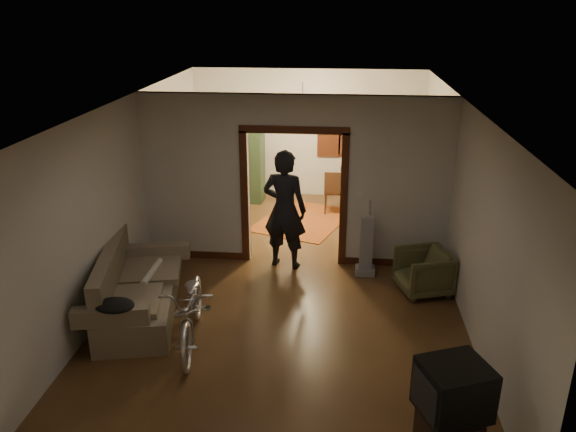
# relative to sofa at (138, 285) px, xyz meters

# --- Properties ---
(floor) EXTENTS (5.00, 8.50, 0.01)m
(floor) POSITION_rel_sofa_xyz_m (1.98, 1.26, -0.48)
(floor) COLOR #3E2613
(floor) RESTS_ON ground
(ceiling) EXTENTS (5.00, 8.50, 0.01)m
(ceiling) POSITION_rel_sofa_xyz_m (1.98, 1.26, 2.32)
(ceiling) COLOR white
(ceiling) RESTS_ON floor
(wall_back) EXTENTS (5.00, 0.02, 2.80)m
(wall_back) POSITION_rel_sofa_xyz_m (1.98, 5.51, 0.92)
(wall_back) COLOR beige
(wall_back) RESTS_ON floor
(wall_left) EXTENTS (0.02, 8.50, 2.80)m
(wall_left) POSITION_rel_sofa_xyz_m (-0.52, 1.26, 0.92)
(wall_left) COLOR beige
(wall_left) RESTS_ON floor
(wall_right) EXTENTS (0.02, 8.50, 2.80)m
(wall_right) POSITION_rel_sofa_xyz_m (4.48, 1.26, 0.92)
(wall_right) COLOR beige
(wall_right) RESTS_ON floor
(partition_wall) EXTENTS (5.00, 0.14, 2.80)m
(partition_wall) POSITION_rel_sofa_xyz_m (1.98, 2.01, 0.92)
(partition_wall) COLOR beige
(partition_wall) RESTS_ON floor
(door_casing) EXTENTS (1.74, 0.20, 2.32)m
(door_casing) POSITION_rel_sofa_xyz_m (1.98, 2.01, 0.62)
(door_casing) COLOR #3E1B0E
(door_casing) RESTS_ON floor
(far_window) EXTENTS (0.98, 0.06, 1.28)m
(far_window) POSITION_rel_sofa_xyz_m (2.68, 5.47, 1.07)
(far_window) COLOR black
(far_window) RESTS_ON wall_back
(chandelier) EXTENTS (0.24, 0.24, 0.24)m
(chandelier) POSITION_rel_sofa_xyz_m (1.98, 3.76, 1.87)
(chandelier) COLOR #FFE0A5
(chandelier) RESTS_ON ceiling
(light_switch) EXTENTS (0.08, 0.01, 0.12)m
(light_switch) POSITION_rel_sofa_xyz_m (3.03, 1.93, 0.77)
(light_switch) COLOR silver
(light_switch) RESTS_ON partition_wall
(sofa) EXTENTS (1.34, 2.22, 0.95)m
(sofa) POSITION_rel_sofa_xyz_m (0.00, 0.00, 0.00)
(sofa) COLOR brown
(sofa) RESTS_ON floor
(rolled_paper) EXTENTS (0.09, 0.75, 0.09)m
(rolled_paper) POSITION_rel_sofa_xyz_m (0.10, 0.30, 0.05)
(rolled_paper) COLOR beige
(rolled_paper) RESTS_ON sofa
(jacket) EXTENTS (0.49, 0.37, 0.14)m
(jacket) POSITION_rel_sofa_xyz_m (0.05, -0.91, 0.20)
(jacket) COLOR black
(jacket) RESTS_ON sofa
(bicycle) EXTENTS (0.89, 1.88, 0.95)m
(bicycle) POSITION_rel_sofa_xyz_m (0.91, -0.57, -0.00)
(bicycle) COLOR silver
(bicycle) RESTS_ON floor
(armchair) EXTENTS (0.91, 0.90, 0.67)m
(armchair) POSITION_rel_sofa_xyz_m (4.02, 1.07, -0.14)
(armchair) COLOR #4D4C2B
(armchair) RESTS_ON floor
(crt_tv) EXTENTS (0.75, 0.72, 0.51)m
(crt_tv) POSITION_rel_sofa_xyz_m (3.83, -2.24, 0.30)
(crt_tv) COLOR black
(crt_tv) RESTS_ON tv_stand
(vacuum) EXTENTS (0.33, 0.27, 1.00)m
(vacuum) POSITION_rel_sofa_xyz_m (3.17, 1.58, 0.02)
(vacuum) COLOR gray
(vacuum) RESTS_ON floor
(person) EXTENTS (0.81, 0.63, 1.98)m
(person) POSITION_rel_sofa_xyz_m (1.85, 1.78, 0.51)
(person) COLOR black
(person) RESTS_ON floor
(oriental_rug) EXTENTS (2.11, 2.40, 0.02)m
(oriental_rug) POSITION_rel_sofa_xyz_m (2.01, 3.86, -0.47)
(oriental_rug) COLOR maroon
(oriental_rug) RESTS_ON floor
(locker) EXTENTS (0.89, 0.55, 1.71)m
(locker) POSITION_rel_sofa_xyz_m (0.63, 4.97, 0.38)
(locker) COLOR #253922
(locker) RESTS_ON floor
(globe) EXTENTS (0.28, 0.28, 0.28)m
(globe) POSITION_rel_sofa_xyz_m (0.63, 4.97, 1.46)
(globe) COLOR #1E5972
(globe) RESTS_ON locker
(desk) EXTENTS (1.07, 0.68, 0.75)m
(desk) POSITION_rel_sofa_xyz_m (3.24, 4.96, -0.10)
(desk) COLOR #321D10
(desk) RESTS_ON floor
(desk_chair) EXTENTS (0.50, 0.50, 0.91)m
(desk_chair) POSITION_rel_sofa_xyz_m (2.61, 4.41, -0.02)
(desk_chair) COLOR #321D10
(desk_chair) RESTS_ON floor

